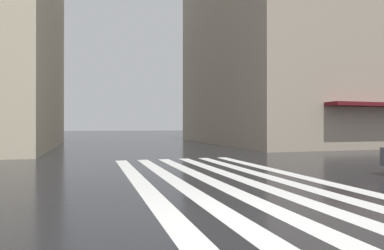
{
  "coord_description": "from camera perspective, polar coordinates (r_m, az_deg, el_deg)",
  "views": [
    {
      "loc": [
        -4.97,
        2.41,
        1.6
      ],
      "look_at": [
        8.4,
        -1.73,
        1.65
      ],
      "focal_mm": 30.65,
      "sensor_mm": 36.0,
      "label": 1
    }
  ],
  "objects": [
    {
      "name": "haussmann_block_corner",
      "position": [
        36.93,
        24.25,
        13.35
      ],
      "size": [
        20.05,
        27.29,
        20.9
      ],
      "color": "tan",
      "rests_on": "ground_plane"
    },
    {
      "name": "zebra_crossing",
      "position": [
        9.89,
        5.98,
        -9.48
      ],
      "size": [
        13.0,
        5.5,
        0.01
      ],
      "color": "silver",
      "rests_on": "ground_plane"
    },
    {
      "name": "ground_plane",
      "position": [
        5.75,
        8.69,
        -16.36
      ],
      "size": [
        220.0,
        220.0,
        0.0
      ],
      "primitive_type": "plane",
      "color": "black"
    }
  ]
}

